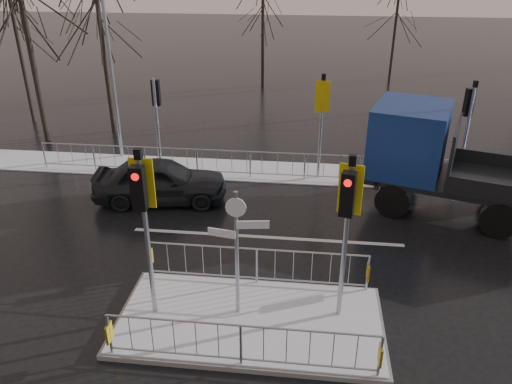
# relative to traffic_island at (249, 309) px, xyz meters

# --- Properties ---
(ground) EXTENTS (120.00, 120.00, 0.00)m
(ground) POSITION_rel_traffic_island_xyz_m (0.01, -0.01, -0.39)
(ground) COLOR black
(ground) RESTS_ON ground
(snow_verge) EXTENTS (30.00, 2.00, 0.04)m
(snow_verge) POSITION_rel_traffic_island_xyz_m (0.01, 8.59, -0.37)
(snow_verge) COLOR white
(snow_verge) RESTS_ON ground
(lane_markings) EXTENTS (8.00, 11.38, 0.01)m
(lane_markings) POSITION_rel_traffic_island_xyz_m (0.01, -0.34, -0.39)
(lane_markings) COLOR silver
(lane_markings) RESTS_ON ground
(traffic_island) EXTENTS (6.00, 3.04, 4.15)m
(traffic_island) POSITION_rel_traffic_island_xyz_m (0.00, 0.00, 0.00)
(traffic_island) COLOR slate
(traffic_island) RESTS_ON ground
(far_kerb_fixtures) EXTENTS (18.00, 0.65, 3.83)m
(far_kerb_fixtures) POSITION_rel_traffic_island_xyz_m (0.31, 8.08, 0.63)
(far_kerb_fixtures) COLOR #9CA0AA
(far_kerb_fixtures) RESTS_ON ground
(car_far_lane) EXTENTS (4.57, 2.32, 1.49)m
(car_far_lane) POSITION_rel_traffic_island_xyz_m (-3.73, 5.78, 0.35)
(car_far_lane) COLOR black
(car_far_lane) RESTS_ON ground
(flatbed_truck) EXTENTS (7.68, 4.70, 3.35)m
(flatbed_truck) POSITION_rel_traffic_island_xyz_m (5.27, 6.31, 1.39)
(flatbed_truck) COLOR black
(flatbed_truck) RESTS_ON ground
(tree_near_b) EXTENTS (4.00, 4.00, 7.55)m
(tree_near_b) POSITION_rel_traffic_island_xyz_m (-7.99, 12.49, 4.76)
(tree_near_b) COLOR black
(tree_near_b) RESTS_ON ground
(tree_near_c) EXTENTS (3.50, 3.50, 6.61)m
(tree_near_c) POSITION_rel_traffic_island_xyz_m (-12.49, 13.49, 4.11)
(tree_near_c) COLOR black
(tree_near_c) RESTS_ON ground
(tree_far_a) EXTENTS (3.75, 3.75, 7.08)m
(tree_far_a) POSITION_rel_traffic_island_xyz_m (-1.99, 21.99, 4.43)
(tree_far_a) COLOR black
(tree_far_a) RESTS_ON ground
(tree_far_b) EXTENTS (3.25, 3.25, 6.14)m
(tree_far_b) POSITION_rel_traffic_island_xyz_m (6.01, 23.99, 3.79)
(tree_far_b) COLOR black
(tree_far_b) RESTS_ON ground
(street_lamp_left) EXTENTS (1.25, 0.18, 8.20)m
(street_lamp_left) POSITION_rel_traffic_island_xyz_m (-6.42, 9.49, 4.10)
(street_lamp_left) COLOR #9CA0AA
(street_lamp_left) RESTS_ON ground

